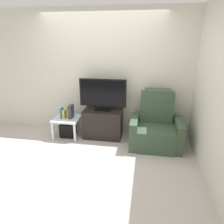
{
  "coord_description": "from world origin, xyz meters",
  "views": [
    {
      "loc": [
        0.9,
        -3.09,
        2.03
      ],
      "look_at": [
        0.3,
        0.5,
        0.7
      ],
      "focal_mm": 32.84,
      "sensor_mm": 36.0,
      "label": 1
    }
  ],
  "objects_px": {
    "book_middle": "(64,114)",
    "game_console": "(71,112)",
    "subwoofer_box": "(68,130)",
    "book_leftmost": "(62,113)",
    "television": "(103,94)",
    "recliner_armchair": "(156,127)",
    "tv_stand": "(103,123)",
    "side_table": "(67,120)"
  },
  "relations": [
    {
      "from": "tv_stand",
      "to": "television",
      "type": "xyz_separation_m",
      "value": [
        -0.0,
        0.02,
        0.64
      ]
    },
    {
      "from": "tv_stand",
      "to": "book_middle",
      "type": "bearing_deg",
      "value": -171.91
    },
    {
      "from": "tv_stand",
      "to": "game_console",
      "type": "xyz_separation_m",
      "value": [
        -0.67,
        -0.08,
        0.26
      ]
    },
    {
      "from": "tv_stand",
      "to": "subwoofer_box",
      "type": "relative_size",
      "value": 2.75
    },
    {
      "from": "tv_stand",
      "to": "game_console",
      "type": "bearing_deg",
      "value": -172.81
    },
    {
      "from": "subwoofer_box",
      "to": "book_leftmost",
      "type": "xyz_separation_m",
      "value": [
        -0.1,
        -0.02,
        0.39
      ]
    },
    {
      "from": "tv_stand",
      "to": "subwoofer_box",
      "type": "bearing_deg",
      "value": -172.91
    },
    {
      "from": "book_middle",
      "to": "game_console",
      "type": "distance_m",
      "value": 0.15
    },
    {
      "from": "side_table",
      "to": "game_console",
      "type": "relative_size",
      "value": 1.96
    },
    {
      "from": "subwoofer_box",
      "to": "game_console",
      "type": "height_order",
      "value": "game_console"
    },
    {
      "from": "subwoofer_box",
      "to": "game_console",
      "type": "xyz_separation_m",
      "value": [
        0.09,
        0.01,
        0.42
      ]
    },
    {
      "from": "recliner_armchair",
      "to": "subwoofer_box",
      "type": "relative_size",
      "value": 3.7
    },
    {
      "from": "television",
      "to": "book_leftmost",
      "type": "bearing_deg",
      "value": -171.19
    },
    {
      "from": "tv_stand",
      "to": "subwoofer_box",
      "type": "distance_m",
      "value": 0.78
    },
    {
      "from": "television",
      "to": "side_table",
      "type": "bearing_deg",
      "value": -171.53
    },
    {
      "from": "subwoofer_box",
      "to": "recliner_armchair",
      "type": "bearing_deg",
      "value": -2.73
    },
    {
      "from": "side_table",
      "to": "tv_stand",
      "type": "bearing_deg",
      "value": 7.09
    },
    {
      "from": "tv_stand",
      "to": "book_middle",
      "type": "distance_m",
      "value": 0.84
    },
    {
      "from": "game_console",
      "to": "tv_stand",
      "type": "bearing_deg",
      "value": 7.19
    },
    {
      "from": "tv_stand",
      "to": "book_middle",
      "type": "height_order",
      "value": "same"
    },
    {
      "from": "tv_stand",
      "to": "side_table",
      "type": "xyz_separation_m",
      "value": [
        -0.76,
        -0.09,
        0.06
      ]
    },
    {
      "from": "recliner_armchair",
      "to": "game_console",
      "type": "relative_size",
      "value": 3.92
    },
    {
      "from": "book_middle",
      "to": "recliner_armchair",
      "type": "bearing_deg",
      "value": -2.06
    },
    {
      "from": "tv_stand",
      "to": "recliner_armchair",
      "type": "distance_m",
      "value": 1.11
    },
    {
      "from": "side_table",
      "to": "subwoofer_box",
      "type": "relative_size",
      "value": 1.85
    },
    {
      "from": "game_console",
      "to": "subwoofer_box",
      "type": "bearing_deg",
      "value": -173.66
    },
    {
      "from": "tv_stand",
      "to": "book_leftmost",
      "type": "distance_m",
      "value": 0.9
    },
    {
      "from": "side_table",
      "to": "television",
      "type": "bearing_deg",
      "value": 8.47
    },
    {
      "from": "subwoofer_box",
      "to": "book_middle",
      "type": "relative_size",
      "value": 1.62
    },
    {
      "from": "tv_stand",
      "to": "recliner_armchair",
      "type": "relative_size",
      "value": 0.74
    },
    {
      "from": "recliner_armchair",
      "to": "subwoofer_box",
      "type": "xyz_separation_m",
      "value": [
        -1.85,
        0.09,
        -0.23
      ]
    },
    {
      "from": "side_table",
      "to": "game_console",
      "type": "height_order",
      "value": "game_console"
    },
    {
      "from": "recliner_armchair",
      "to": "book_middle",
      "type": "relative_size",
      "value": 5.99
    },
    {
      "from": "television",
      "to": "side_table",
      "type": "relative_size",
      "value": 1.77
    },
    {
      "from": "recliner_armchair",
      "to": "game_console",
      "type": "distance_m",
      "value": 1.77
    },
    {
      "from": "tv_stand",
      "to": "subwoofer_box",
      "type": "height_order",
      "value": "tv_stand"
    },
    {
      "from": "side_table",
      "to": "book_middle",
      "type": "xyz_separation_m",
      "value": [
        -0.05,
        -0.02,
        0.16
      ]
    },
    {
      "from": "tv_stand",
      "to": "book_leftmost",
      "type": "relative_size",
      "value": 3.69
    },
    {
      "from": "recliner_armchair",
      "to": "subwoofer_box",
      "type": "bearing_deg",
      "value": -172.88
    },
    {
      "from": "book_middle",
      "to": "game_console",
      "type": "relative_size",
      "value": 0.65
    },
    {
      "from": "subwoofer_box",
      "to": "book_middle",
      "type": "height_order",
      "value": "book_middle"
    },
    {
      "from": "television",
      "to": "recliner_armchair",
      "type": "relative_size",
      "value": 0.89
    }
  ]
}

